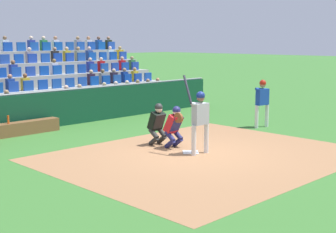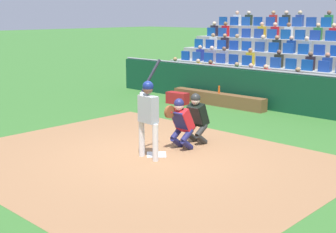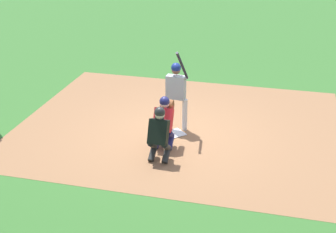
{
  "view_description": "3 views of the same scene",
  "coord_description": "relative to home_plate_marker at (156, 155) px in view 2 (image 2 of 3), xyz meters",
  "views": [
    {
      "loc": [
        9.97,
        8.88,
        3.16
      ],
      "look_at": [
        -0.3,
        -1.19,
        0.87
      ],
      "focal_mm": 51.83,
      "sensor_mm": 36.0,
      "label": 1
    },
    {
      "loc": [
        -7.12,
        7.33,
        3.17
      ],
      "look_at": [
        -0.09,
        -0.29,
        0.88
      ],
      "focal_mm": 49.64,
      "sensor_mm": 36.0,
      "label": 2
    },
    {
      "loc": [
        2.31,
        -10.57,
        5.37
      ],
      "look_at": [
        0.09,
        -1.16,
        1.0
      ],
      "focal_mm": 51.5,
      "sensor_mm": 36.0,
      "label": 3
    }
  ],
  "objects": [
    {
      "name": "ground_plane",
      "position": [
        0.0,
        0.0,
        -0.02
      ],
      "size": [
        160.0,
        160.0,
        0.0
      ],
      "primitive_type": "plane",
      "color": "#37702D"
    },
    {
      "name": "infield_dirt_patch",
      "position": [
        0.0,
        0.5,
        -0.01
      ],
      "size": [
        8.26,
        6.82,
        0.01
      ],
      "primitive_type": "cube",
      "rotation": [
        0.0,
        0.0,
        -0.02
      ],
      "color": "#9C6D47",
      "rests_on": "ground_plane"
    },
    {
      "name": "home_plate_marker",
      "position": [
        0.0,
        0.0,
        0.0
      ],
      "size": [
        0.62,
        0.62,
        0.02
      ],
      "primitive_type": "cube",
      "rotation": [
        0.0,
        0.0,
        0.79
      ],
      "color": "white",
      "rests_on": "infield_dirt_patch"
    },
    {
      "name": "batter_at_plate",
      "position": [
        -0.04,
        0.29,
        1.08
      ],
      "size": [
        0.64,
        0.67,
        2.19
      ],
      "color": "silver",
      "rests_on": "ground_plane"
    },
    {
      "name": "catcher_crouching",
      "position": [
        -0.1,
        -0.73,
        0.69
      ],
      "size": [
        0.46,
        0.71,
        1.27
      ],
      "color": "navy",
      "rests_on": "ground_plane"
    },
    {
      "name": "home_plate_umpire",
      "position": [
        -0.05,
        -1.39,
        0.69
      ],
      "size": [
        0.48,
        0.47,
        1.3
      ],
      "color": "#282928",
      "rests_on": "ground_plane"
    },
    {
      "name": "dugout_wall",
      "position": [
        0.0,
        -6.34,
        0.63
      ],
      "size": [
        15.7,
        0.24,
        1.35
      ],
      "color": "#0E3E27",
      "rests_on": "ground_plane"
    },
    {
      "name": "dugout_bench",
      "position": [
        2.57,
        -5.79,
        0.2
      ],
      "size": [
        3.8,
        0.4,
        0.44
      ],
      "primitive_type": "cube",
      "color": "brown",
      "rests_on": "ground_plane"
    },
    {
      "name": "water_bottle_on_bench",
      "position": [
        2.5,
        -5.75,
        0.56
      ],
      "size": [
        0.07,
        0.07,
        0.27
      ],
      "primitive_type": "cylinder",
      "color": "#D75219",
      "rests_on": "dugout_bench"
    },
    {
      "name": "equipment_duffel_bag",
      "position": [
        3.8,
        -5.02,
        0.19
      ],
      "size": [
        0.84,
        0.44,
        0.42
      ],
      "primitive_type": "cube",
      "rotation": [
        0.0,
        0.0,
        0.1
      ],
      "color": "maroon",
      "rests_on": "ground_plane"
    }
  ]
}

